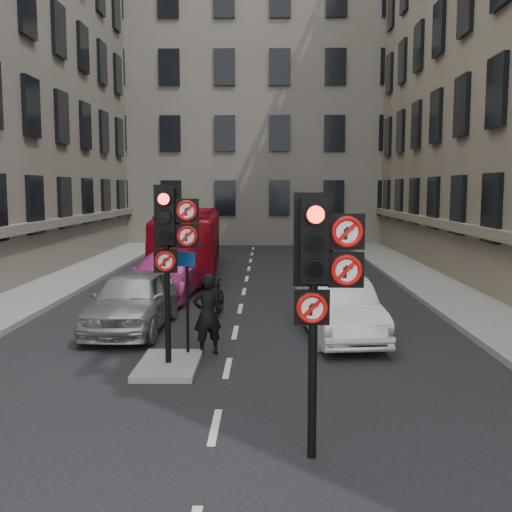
{
  "coord_description": "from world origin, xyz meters",
  "views": [
    {
      "loc": [
        0.78,
        -6.77,
        3.64
      ],
      "look_at": [
        0.62,
        2.29,
        2.6
      ],
      "focal_mm": 42.0,
      "sensor_mm": 36.0,
      "label": 1
    }
  ],
  "objects_px": {
    "motorcyclist": "(207,314)",
    "info_sign": "(187,288)",
    "signal_near": "(320,269)",
    "car_white": "(339,308)",
    "signal_far": "(171,235)",
    "car_silver": "(132,300)",
    "car_pink": "(166,275)",
    "bus_red": "(189,241)",
    "motorcycle": "(216,298)"
  },
  "relations": [
    {
      "from": "car_white",
      "to": "motorcyclist",
      "type": "distance_m",
      "value": 3.45
    },
    {
      "from": "signal_near",
      "to": "signal_far",
      "type": "xyz_separation_m",
      "value": [
        -2.6,
        4.0,
        0.12
      ]
    },
    {
      "from": "car_white",
      "to": "motorcyclist",
      "type": "relative_size",
      "value": 2.42
    },
    {
      "from": "signal_far",
      "to": "car_pink",
      "type": "relative_size",
      "value": 0.71
    },
    {
      "from": "bus_red",
      "to": "motorcyclist",
      "type": "xyz_separation_m",
      "value": [
        2.0,
        -12.51,
        -0.48
      ]
    },
    {
      "from": "car_pink",
      "to": "bus_red",
      "type": "relative_size",
      "value": 0.51
    },
    {
      "from": "car_pink",
      "to": "signal_near",
      "type": "bearing_deg",
      "value": -67.71
    },
    {
      "from": "car_silver",
      "to": "car_pink",
      "type": "height_order",
      "value": "car_silver"
    },
    {
      "from": "signal_near",
      "to": "car_pink",
      "type": "xyz_separation_m",
      "value": [
        -4.06,
        11.93,
        -1.85
      ]
    },
    {
      "from": "info_sign",
      "to": "bus_red",
      "type": "bearing_deg",
      "value": 100.89
    },
    {
      "from": "car_white",
      "to": "info_sign",
      "type": "xyz_separation_m",
      "value": [
        -3.45,
        -1.87,
        0.81
      ]
    },
    {
      "from": "car_white",
      "to": "info_sign",
      "type": "distance_m",
      "value": 4.0
    },
    {
      "from": "car_white",
      "to": "car_pink",
      "type": "bearing_deg",
      "value": 128.12
    },
    {
      "from": "car_silver",
      "to": "motorcyclist",
      "type": "height_order",
      "value": "motorcyclist"
    },
    {
      "from": "car_pink",
      "to": "info_sign",
      "type": "height_order",
      "value": "info_sign"
    },
    {
      "from": "signal_near",
      "to": "signal_far",
      "type": "distance_m",
      "value": 4.77
    },
    {
      "from": "car_silver",
      "to": "motorcyclist",
      "type": "xyz_separation_m",
      "value": [
        2.15,
        -2.27,
        0.13
      ]
    },
    {
      "from": "car_silver",
      "to": "car_white",
      "type": "height_order",
      "value": "car_silver"
    },
    {
      "from": "car_white",
      "to": "bus_red",
      "type": "xyz_separation_m",
      "value": [
        -5.05,
        10.91,
        0.66
      ]
    },
    {
      "from": "signal_far",
      "to": "motorcycle",
      "type": "height_order",
      "value": "signal_far"
    },
    {
      "from": "car_white",
      "to": "motorcyclist",
      "type": "xyz_separation_m",
      "value": [
        -3.05,
        -1.6,
        0.18
      ]
    },
    {
      "from": "car_silver",
      "to": "car_white",
      "type": "bearing_deg",
      "value": -5.83
    },
    {
      "from": "signal_far",
      "to": "bus_red",
      "type": "relative_size",
      "value": 0.36
    },
    {
      "from": "signal_near",
      "to": "info_sign",
      "type": "relative_size",
      "value": 1.65
    },
    {
      "from": "motorcyclist",
      "to": "car_white",
      "type": "bearing_deg",
      "value": -176.7
    },
    {
      "from": "motorcycle",
      "to": "car_white",
      "type": "bearing_deg",
      "value": -24.41
    },
    {
      "from": "car_white",
      "to": "car_pink",
      "type": "relative_size",
      "value": 0.86
    },
    {
      "from": "signal_near",
      "to": "car_white",
      "type": "distance_m",
      "value": 6.95
    },
    {
      "from": "motorcyclist",
      "to": "info_sign",
      "type": "relative_size",
      "value": 0.83
    },
    {
      "from": "signal_near",
      "to": "motorcyclist",
      "type": "distance_m",
      "value": 5.65
    },
    {
      "from": "car_white",
      "to": "motorcycle",
      "type": "xyz_separation_m",
      "value": [
        -3.19,
        2.18,
        -0.18
      ]
    },
    {
      "from": "motorcycle",
      "to": "info_sign",
      "type": "xyz_separation_m",
      "value": [
        -0.26,
        -4.05,
        0.98
      ]
    },
    {
      "from": "car_pink",
      "to": "bus_red",
      "type": "xyz_separation_m",
      "value": [
        0.08,
        5.58,
        0.64
      ]
    },
    {
      "from": "motorcyclist",
      "to": "info_sign",
      "type": "height_order",
      "value": "info_sign"
    },
    {
      "from": "signal_far",
      "to": "car_silver",
      "type": "height_order",
      "value": "signal_far"
    },
    {
      "from": "signal_far",
      "to": "bus_red",
      "type": "bearing_deg",
      "value": 95.86
    },
    {
      "from": "car_pink",
      "to": "signal_far",
      "type": "bearing_deg",
      "value": -76.05
    },
    {
      "from": "car_pink",
      "to": "bus_red",
      "type": "distance_m",
      "value": 5.62
    },
    {
      "from": "car_white",
      "to": "signal_far",
      "type": "bearing_deg",
      "value": -150.34
    },
    {
      "from": "signal_near",
      "to": "car_pink",
      "type": "height_order",
      "value": "signal_near"
    },
    {
      "from": "signal_far",
      "to": "info_sign",
      "type": "bearing_deg",
      "value": 73.85
    },
    {
      "from": "motorcycle",
      "to": "info_sign",
      "type": "distance_m",
      "value": 4.18
    },
    {
      "from": "car_white",
      "to": "car_pink",
      "type": "distance_m",
      "value": 7.39
    },
    {
      "from": "car_silver",
      "to": "motorcycle",
      "type": "height_order",
      "value": "car_silver"
    },
    {
      "from": "bus_red",
      "to": "motorcycle",
      "type": "distance_m",
      "value": 8.96
    },
    {
      "from": "bus_red",
      "to": "motorcycle",
      "type": "height_order",
      "value": "bus_red"
    },
    {
      "from": "car_silver",
      "to": "info_sign",
      "type": "bearing_deg",
      "value": -53.86
    },
    {
      "from": "signal_far",
      "to": "bus_red",
      "type": "height_order",
      "value": "signal_far"
    },
    {
      "from": "motorcyclist",
      "to": "signal_far",
      "type": "bearing_deg",
      "value": 34.27
    },
    {
      "from": "car_silver",
      "to": "car_pink",
      "type": "xyz_separation_m",
      "value": [
        0.08,
        4.66,
        -0.04
      ]
    }
  ]
}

